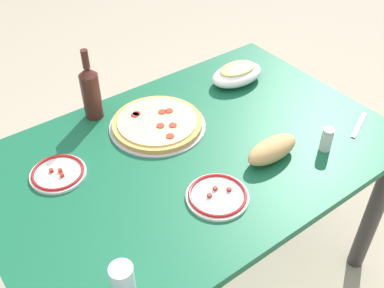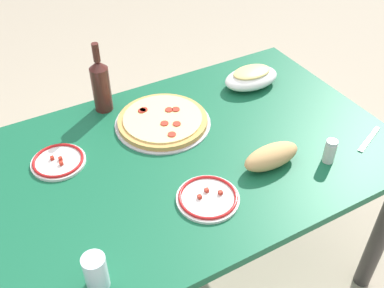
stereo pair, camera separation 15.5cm
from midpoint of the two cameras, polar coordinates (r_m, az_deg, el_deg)
The scene contains 11 objects.
ground_plane at distance 2.13m, azimuth 2.16°, elevation -16.18°, with size 8.00×8.00×0.00m, color tan.
dining_table at distance 1.65m, azimuth 2.70°, elevation -3.92°, with size 1.41×0.93×0.75m.
pepperoni_pizza at distance 1.68m, azimuth -1.10°, elevation 2.86°, with size 0.36×0.36×0.03m.
baked_pasta_dish at distance 1.91m, azimuth 9.85°, elevation 8.28°, with size 0.24×0.15×0.08m.
wine_bottle at distance 1.72m, azimuth -8.94°, elevation 7.37°, with size 0.07×0.07×0.28m.
water_glass at distance 1.19m, azimuth -8.31°, elevation -15.94°, with size 0.06×0.06×0.11m, color silver.
side_plate_near at distance 1.40m, azimuth 5.21°, elevation -6.95°, with size 0.20×0.20×0.02m.
side_plate_far at distance 1.56m, azimuth -13.87°, elevation -2.24°, with size 0.18×0.18×0.02m.
bread_loaf at distance 1.52m, azimuth 12.90°, elevation -1.67°, with size 0.21×0.09×0.08m, color tan.
spice_shaker at distance 1.59m, azimuth 19.76°, elevation -0.98°, with size 0.04×0.04×0.09m.
fork_right at distance 1.76m, azimuth 23.90°, elevation 0.48°, with size 0.17×0.02×0.01m, color #B7B7BC.
Camera 2 is at (0.58, 1.03, 1.78)m, focal length 42.15 mm.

